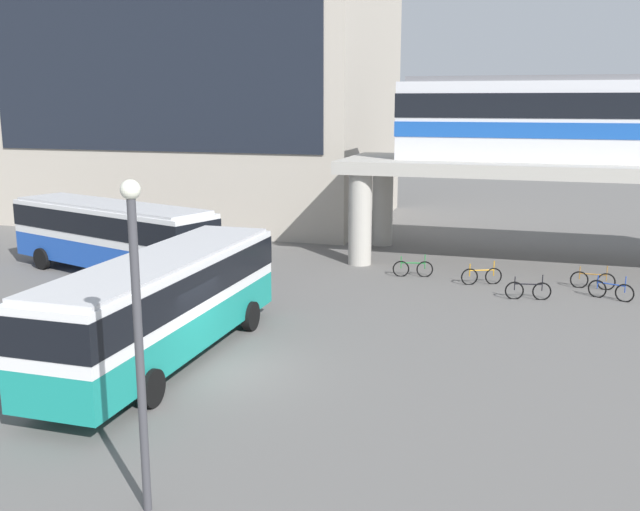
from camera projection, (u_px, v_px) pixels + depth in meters
name	position (u px, v px, depth m)	size (l,w,h in m)	color
ground_plane	(322.00, 288.00, 30.24)	(120.00, 120.00, 0.00)	#605E5B
station_building	(208.00, 80.00, 47.48)	(22.70, 15.09, 17.95)	#B2A899
elevated_platform	(636.00, 179.00, 32.62)	(26.73, 6.60, 4.92)	#ADA89E
train	(619.00, 118.00, 32.33)	(19.78, 2.96, 3.84)	silver
bus_main	(165.00, 297.00, 21.29)	(2.78, 11.04, 3.22)	teal
bus_secondary	(111.00, 231.00, 32.16)	(11.27, 5.98, 3.22)	#1E4CB2
bicycle_brown	(593.00, 280.00, 30.01)	(1.79, 0.12, 1.04)	black
bicycle_orange	(482.00, 276.00, 30.73)	(1.67, 0.76, 1.04)	black
bicycle_blue	(611.00, 291.00, 28.38)	(1.68, 0.72, 1.04)	black
bicycle_green	(413.00, 269.00, 32.09)	(1.76, 0.46, 1.04)	black
bicycle_black	(528.00, 291.00, 28.38)	(1.77, 0.39, 1.04)	black
lamp_post	(138.00, 323.00, 13.03)	(0.36, 0.36, 6.31)	#3F3F44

